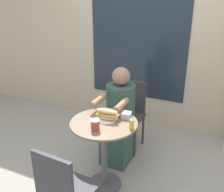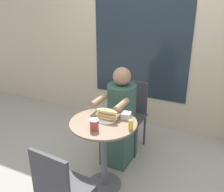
{
  "view_description": "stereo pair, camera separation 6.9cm",
  "coord_description": "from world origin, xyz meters",
  "px_view_note": "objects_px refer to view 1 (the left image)",
  "views": [
    {
      "loc": [
        0.99,
        -2.0,
        1.93
      ],
      "look_at": [
        0.0,
        0.19,
        0.95
      ],
      "focal_mm": 42.0,
      "sensor_mm": 36.0,
      "label": 1
    },
    {
      "loc": [
        1.05,
        -1.97,
        1.93
      ],
      "look_at": [
        0.0,
        0.19,
        0.95
      ],
      "focal_mm": 42.0,
      "sensor_mm": 36.0,
      "label": 2
    }
  ],
  "objects_px": {
    "empty_chair_across": "(62,189)",
    "sandwich_on_plate": "(107,115)",
    "cafe_table": "(104,141)",
    "diner_chair": "(130,109)",
    "seated_diner": "(119,122)",
    "condiment_bottle": "(132,123)",
    "drink_cup": "(95,125)"
  },
  "relations": [
    {
      "from": "seated_diner",
      "to": "drink_cup",
      "type": "distance_m",
      "value": 0.74
    },
    {
      "from": "seated_diner",
      "to": "empty_chair_across",
      "type": "height_order",
      "value": "seated_diner"
    },
    {
      "from": "cafe_table",
      "to": "condiment_bottle",
      "type": "xyz_separation_m",
      "value": [
        0.29,
        -0.02,
        0.26
      ]
    },
    {
      "from": "empty_chair_across",
      "to": "sandwich_on_plate",
      "type": "relative_size",
      "value": 3.86
    },
    {
      "from": "diner_chair",
      "to": "empty_chair_across",
      "type": "bearing_deg",
      "value": 91.82
    },
    {
      "from": "diner_chair",
      "to": "empty_chair_across",
      "type": "relative_size",
      "value": 1.0
    },
    {
      "from": "cafe_table",
      "to": "empty_chair_across",
      "type": "height_order",
      "value": "empty_chair_across"
    },
    {
      "from": "empty_chair_across",
      "to": "sandwich_on_plate",
      "type": "xyz_separation_m",
      "value": [
        0.02,
        0.76,
        0.29
      ]
    },
    {
      "from": "empty_chair_across",
      "to": "drink_cup",
      "type": "distance_m",
      "value": 0.62
    },
    {
      "from": "cafe_table",
      "to": "sandwich_on_plate",
      "type": "relative_size",
      "value": 3.33
    },
    {
      "from": "cafe_table",
      "to": "sandwich_on_plate",
      "type": "height_order",
      "value": "sandwich_on_plate"
    },
    {
      "from": "sandwich_on_plate",
      "to": "drink_cup",
      "type": "xyz_separation_m",
      "value": [
        -0.02,
        -0.21,
        -0.01
      ]
    },
    {
      "from": "cafe_table",
      "to": "diner_chair",
      "type": "bearing_deg",
      "value": 93.24
    },
    {
      "from": "seated_diner",
      "to": "condiment_bottle",
      "type": "xyz_separation_m",
      "value": [
        0.34,
        -0.52,
        0.31
      ]
    },
    {
      "from": "empty_chair_across",
      "to": "condiment_bottle",
      "type": "relative_size",
      "value": 7.27
    },
    {
      "from": "diner_chair",
      "to": "condiment_bottle",
      "type": "bearing_deg",
      "value": 111.68
    },
    {
      "from": "diner_chair",
      "to": "empty_chair_across",
      "type": "height_order",
      "value": "same"
    },
    {
      "from": "drink_cup",
      "to": "diner_chair",
      "type": "bearing_deg",
      "value": 92.39
    },
    {
      "from": "diner_chair",
      "to": "sandwich_on_plate",
      "type": "relative_size",
      "value": 3.86
    },
    {
      "from": "cafe_table",
      "to": "seated_diner",
      "type": "bearing_deg",
      "value": 95.57
    },
    {
      "from": "diner_chair",
      "to": "drink_cup",
      "type": "xyz_separation_m",
      "value": [
        0.04,
        -1.02,
        0.28
      ]
    },
    {
      "from": "diner_chair",
      "to": "drink_cup",
      "type": "bearing_deg",
      "value": 92.89
    },
    {
      "from": "cafe_table",
      "to": "empty_chair_across",
      "type": "xyz_separation_m",
      "value": [
        -0.01,
        -0.72,
        -0.02
      ]
    },
    {
      "from": "condiment_bottle",
      "to": "empty_chair_across",
      "type": "bearing_deg",
      "value": -113.31
    },
    {
      "from": "seated_diner",
      "to": "sandwich_on_plate",
      "type": "xyz_separation_m",
      "value": [
        0.06,
        -0.46,
        0.31
      ]
    },
    {
      "from": "seated_diner",
      "to": "empty_chair_across",
      "type": "relative_size",
      "value": 1.32
    },
    {
      "from": "cafe_table",
      "to": "seated_diner",
      "type": "distance_m",
      "value": 0.51
    },
    {
      "from": "sandwich_on_plate",
      "to": "condiment_bottle",
      "type": "bearing_deg",
      "value": -12.76
    },
    {
      "from": "empty_chair_across",
      "to": "condiment_bottle",
      "type": "height_order",
      "value": "same"
    },
    {
      "from": "cafe_table",
      "to": "condiment_bottle",
      "type": "bearing_deg",
      "value": -3.29
    },
    {
      "from": "cafe_table",
      "to": "condiment_bottle",
      "type": "height_order",
      "value": "condiment_bottle"
    },
    {
      "from": "empty_chair_across",
      "to": "sandwich_on_plate",
      "type": "distance_m",
      "value": 0.81
    }
  ]
}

